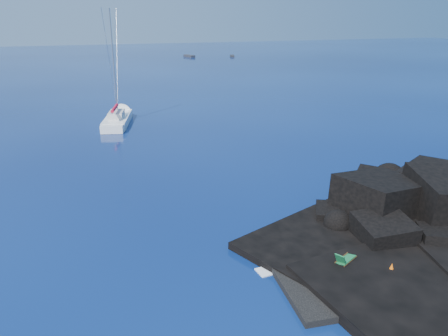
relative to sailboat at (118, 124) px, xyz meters
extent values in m
plane|color=#040F3D|center=(3.44, -40.04, 0.00)|extent=(400.00, 400.00, 0.00)
cube|color=black|center=(7.94, -39.54, 0.00)|extent=(9.08, 6.86, 0.70)
cube|color=white|center=(9.81, -38.35, 0.37)|extent=(1.76, 1.00, 0.04)
cone|color=orange|center=(9.55, -40.12, 0.65)|extent=(0.49, 0.49, 0.60)
cube|color=#2A2A30|center=(32.72, 86.35, 0.00)|extent=(2.85, 5.29, 0.67)
cube|color=black|center=(46.24, 82.46, 0.00)|extent=(2.52, 4.37, 0.56)
camera|label=1|loc=(-5.27, -55.83, 13.18)|focal=35.00mm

